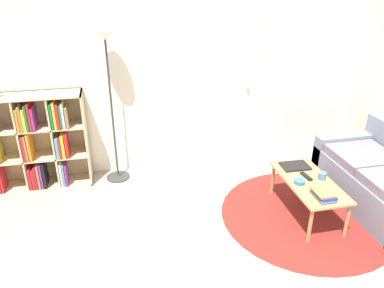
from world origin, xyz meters
TOP-DOWN VIEW (x-y plane):
  - wall_back at (0.02, 2.74)m, footprint 7.79×0.11m
  - rug at (1.08, 1.27)m, footprint 1.79×1.79m
  - bookshelf at (-1.73, 2.53)m, footprint 1.10×0.34m
  - floor_lamp at (-0.84, 2.49)m, footprint 0.29×0.29m
  - coffee_table at (1.08, 1.30)m, footprint 0.47×0.95m
  - laptop at (1.07, 1.61)m, footprint 0.31×0.22m
  - bowl at (0.96, 1.28)m, footprint 0.11×0.11m
  - book_stack_on_table at (1.06, 0.99)m, footprint 0.17×0.24m
  - cup at (1.23, 1.31)m, footprint 0.08×0.08m
  - remote at (1.08, 1.38)m, footprint 0.06×0.17m

SIDE VIEW (x-z plane):
  - rug at x=1.08m, z-range 0.00..0.01m
  - coffee_table at x=1.08m, z-range 0.16..0.56m
  - laptop at x=1.07m, z-range 0.40..0.42m
  - remote at x=1.08m, z-range 0.40..0.42m
  - bowl at x=0.96m, z-range 0.40..0.44m
  - book_stack_on_table at x=1.06m, z-range 0.40..0.47m
  - cup at x=1.23m, z-range 0.40..0.47m
  - bookshelf at x=-1.73m, z-range 0.00..1.13m
  - wall_back at x=0.02m, z-range -0.01..2.59m
  - floor_lamp at x=-0.84m, z-range 0.50..2.28m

